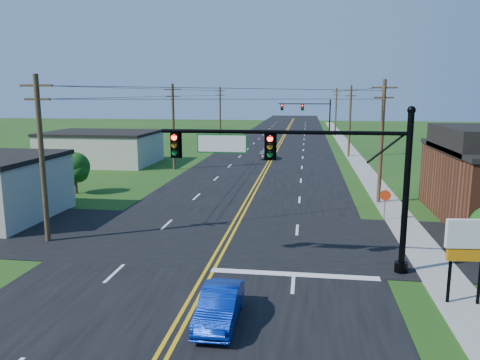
% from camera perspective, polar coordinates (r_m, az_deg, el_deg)
% --- Properties ---
extents(ground, '(260.00, 260.00, 0.00)m').
position_cam_1_polar(ground, '(15.80, -9.87, -20.08)').
color(ground, '#1B3F12').
rests_on(ground, ground).
extents(road_main, '(16.00, 220.00, 0.04)m').
position_cam_1_polar(road_main, '(63.55, 4.07, 3.28)').
color(road_main, black).
rests_on(road_main, ground).
extents(road_cross, '(70.00, 10.00, 0.04)m').
position_cam_1_polar(road_cross, '(26.51, -1.86, -7.01)').
color(road_cross, black).
rests_on(road_cross, ground).
extents(sidewalk, '(2.00, 160.00, 0.08)m').
position_cam_1_polar(sidewalk, '(53.83, 14.52, 1.68)').
color(sidewalk, gray).
rests_on(sidewalk, ground).
extents(signal_mast_main, '(11.30, 0.60, 7.48)m').
position_cam_1_polar(signal_mast_main, '(21.14, 7.83, 1.58)').
color(signal_mast_main, black).
rests_on(signal_mast_main, ground).
extents(signal_mast_far, '(10.98, 0.60, 7.48)m').
position_cam_1_polar(signal_mast_far, '(92.96, 8.20, 8.28)').
color(signal_mast_far, black).
rests_on(signal_mast_far, ground).
extents(cream_bldg_far, '(12.20, 9.20, 3.70)m').
position_cam_1_polar(cream_bldg_far, '(56.35, -16.53, 3.82)').
color(cream_bldg_far, '#BAB49F').
rests_on(cream_bldg_far, ground).
extents(utility_pole_left_a, '(1.80, 0.28, 9.00)m').
position_cam_1_polar(utility_pole_left_a, '(26.98, -23.02, 2.70)').
color(utility_pole_left_a, '#3A291A').
rests_on(utility_pole_left_a, ground).
extents(utility_pole_left_b, '(1.80, 0.28, 9.00)m').
position_cam_1_polar(utility_pole_left_b, '(49.98, -8.13, 6.65)').
color(utility_pole_left_b, '#3A291A').
rests_on(utility_pole_left_b, ground).
extents(utility_pole_left_c, '(1.80, 0.28, 9.00)m').
position_cam_1_polar(utility_pole_left_c, '(76.24, -2.44, 8.04)').
color(utility_pole_left_c, '#3A291A').
rests_on(utility_pole_left_c, ground).
extents(utility_pole_right_a, '(1.80, 0.28, 9.00)m').
position_cam_1_polar(utility_pole_right_a, '(35.46, 16.88, 4.76)').
color(utility_pole_right_a, '#3A291A').
rests_on(utility_pole_right_a, ground).
extents(utility_pole_right_b, '(1.80, 0.28, 9.00)m').
position_cam_1_polar(utility_pole_right_b, '(61.22, 13.25, 7.17)').
color(utility_pole_right_b, '#3A291A').
rests_on(utility_pole_right_b, ground).
extents(utility_pole_right_c, '(1.80, 0.28, 9.00)m').
position_cam_1_polar(utility_pole_right_c, '(91.11, 11.61, 8.24)').
color(utility_pole_right_c, '#3A291A').
rests_on(utility_pole_right_c, ground).
extents(tree_right_back, '(3.00, 3.00, 4.10)m').
position_cam_1_polar(tree_right_back, '(40.94, 24.49, 1.98)').
color(tree_right_back, '#3A291A').
rests_on(tree_right_back, ground).
extents(tree_left, '(2.40, 2.40, 3.37)m').
position_cam_1_polar(tree_left, '(39.88, -19.50, 1.49)').
color(tree_left, '#3A291A').
rests_on(tree_left, ground).
extents(blue_car, '(1.31, 3.73, 1.23)m').
position_cam_1_polar(blue_car, '(17.04, -2.50, -15.18)').
color(blue_car, '#07279E').
rests_on(blue_car, ground).
extents(distant_car, '(2.28, 4.34, 1.41)m').
position_cam_1_polar(distant_car, '(58.29, 3.32, 3.31)').
color(distant_car, '#ABABB0').
rests_on(distant_car, ground).
extents(stop_sign, '(0.71, 0.17, 2.01)m').
position_cam_1_polar(stop_sign, '(30.99, 17.28, -2.17)').
color(stop_sign, slate).
rests_on(stop_sign, ground).
extents(pylon_sign, '(1.66, 0.40, 3.39)m').
position_cam_1_polar(pylon_sign, '(19.64, 26.01, -6.92)').
color(pylon_sign, black).
rests_on(pylon_sign, ground).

